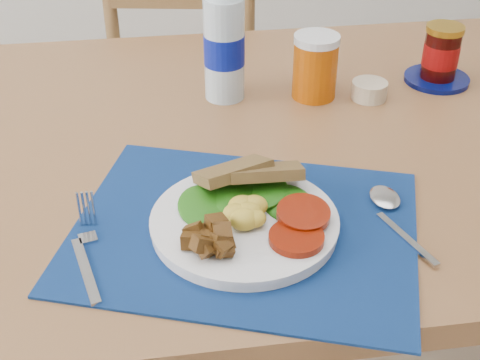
{
  "coord_description": "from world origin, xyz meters",
  "views": [
    {
      "loc": [
        -0.12,
        -0.74,
        1.3
      ],
      "look_at": [
        -0.01,
        -0.01,
        0.8
      ],
      "focal_mm": 50.0,
      "sensor_mm": 36.0,
      "label": 1
    }
  ],
  "objects_px": {
    "chair_far": "(187,85)",
    "breakfast_plate": "(241,220)",
    "juice_glass": "(315,68)",
    "jam_on_saucer": "(440,57)",
    "water_bottle": "(224,40)"
  },
  "relations": [
    {
      "from": "chair_far",
      "to": "breakfast_plate",
      "type": "height_order",
      "value": "chair_far"
    },
    {
      "from": "juice_glass",
      "to": "jam_on_saucer",
      "type": "height_order",
      "value": "same"
    },
    {
      "from": "water_bottle",
      "to": "juice_glass",
      "type": "relative_size",
      "value": 2.24
    },
    {
      "from": "chair_far",
      "to": "jam_on_saucer",
      "type": "height_order",
      "value": "chair_far"
    },
    {
      "from": "chair_far",
      "to": "water_bottle",
      "type": "relative_size",
      "value": 4.18
    },
    {
      "from": "chair_far",
      "to": "breakfast_plate",
      "type": "relative_size",
      "value": 4.17
    },
    {
      "from": "juice_glass",
      "to": "water_bottle",
      "type": "bearing_deg",
      "value": 172.4
    },
    {
      "from": "water_bottle",
      "to": "juice_glass",
      "type": "height_order",
      "value": "water_bottle"
    },
    {
      "from": "chair_far",
      "to": "juice_glass",
      "type": "height_order",
      "value": "chair_far"
    },
    {
      "from": "water_bottle",
      "to": "juice_glass",
      "type": "bearing_deg",
      "value": -7.6
    },
    {
      "from": "breakfast_plate",
      "to": "jam_on_saucer",
      "type": "xyz_separation_m",
      "value": [
        0.43,
        0.4,
        0.03
      ]
    },
    {
      "from": "breakfast_plate",
      "to": "chair_far",
      "type": "bearing_deg",
      "value": 78.31
    },
    {
      "from": "breakfast_plate",
      "to": "juice_glass",
      "type": "distance_m",
      "value": 0.42
    },
    {
      "from": "chair_far",
      "to": "breakfast_plate",
      "type": "bearing_deg",
      "value": 100.34
    },
    {
      "from": "breakfast_plate",
      "to": "water_bottle",
      "type": "bearing_deg",
      "value": 73.65
    }
  ]
}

